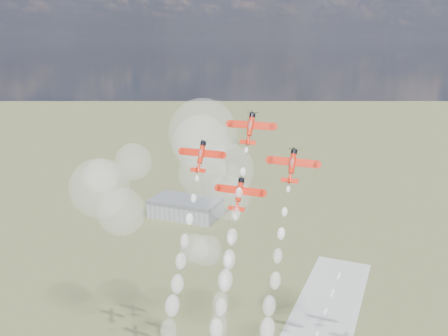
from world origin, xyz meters
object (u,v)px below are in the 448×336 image
hangar (186,208)px  plane_slot (239,193)px  plane_right (292,165)px  plane_left (201,156)px  plane_lead (250,128)px

hangar → plane_slot: plane_slot is taller
plane_right → plane_slot: bearing=-162.6°
plane_right → plane_left: bearing=180.0°
plane_right → plane_slot: size_ratio=1.00×
plane_lead → plane_left: size_ratio=1.00×
plane_left → plane_slot: plane_left is taller
plane_left → plane_lead: bearing=17.4°
hangar → plane_right: (123.33, -178.55, 88.63)m
plane_lead → plane_slot: 17.94m
plane_right → plane_slot: 15.64m
plane_lead → plane_slot: (0.00, -8.02, -16.04)m
plane_left → plane_right: same height
plane_lead → plane_left: 15.64m
plane_right → plane_slot: (-12.81, -4.01, -8.02)m
plane_left → plane_right: size_ratio=1.00×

